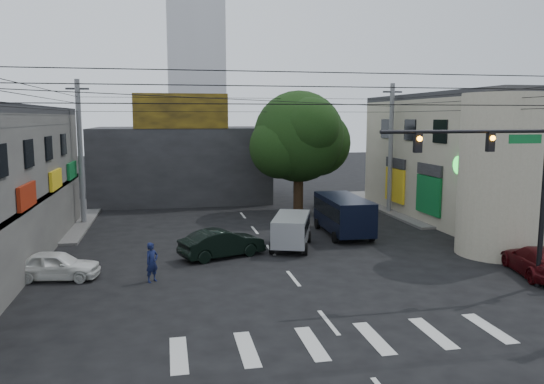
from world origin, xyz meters
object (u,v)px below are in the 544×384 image
object	(u,v)px
silver_minivan	(291,232)
utility_pole_far_right	(391,149)
white_compact	(56,265)
maroon_sedan	(537,261)
utility_pole_far_left	(80,153)
navy_van	(343,216)
street_tree	(299,137)
traffic_gantry	(508,169)
traffic_officer	(152,262)
dark_sedan	(222,243)

from	to	relation	value
silver_minivan	utility_pole_far_right	bearing A→B (deg)	-27.81
white_compact	maroon_sedan	size ratio (longest dim) A/B	0.79
utility_pole_far_left	silver_minivan	size ratio (longest dim) A/B	2.12
navy_van	street_tree	bearing A→B (deg)	8.28
traffic_gantry	utility_pole_far_right	distance (m)	17.21
traffic_gantry	utility_pole_far_left	world-z (taller)	utility_pole_far_left
traffic_officer	utility_pole_far_left	bearing A→B (deg)	68.04
utility_pole_far_right	utility_pole_far_left	bearing A→B (deg)	180.00
utility_pole_far_right	dark_sedan	size ratio (longest dim) A/B	2.07
traffic_gantry	white_compact	xyz separation A→B (m)	(-17.73, 4.89, -4.22)
utility_pole_far_right	maroon_sedan	world-z (taller)	utility_pole_far_right
utility_pole_far_right	dark_sedan	distance (m)	16.87
white_compact	utility_pole_far_left	bearing A→B (deg)	11.49
utility_pole_far_right	navy_van	distance (m)	9.14
traffic_gantry	white_compact	size ratio (longest dim) A/B	1.90
utility_pole_far_left	dark_sedan	size ratio (longest dim) A/B	2.07
navy_van	utility_pole_far_right	bearing A→B (deg)	-40.32
traffic_officer	maroon_sedan	bearing A→B (deg)	-49.46
white_compact	silver_minivan	world-z (taller)	silver_minivan
traffic_gantry	utility_pole_far_left	size ratio (longest dim) A/B	0.78
traffic_gantry	white_compact	distance (m)	18.87
street_tree	utility_pole_far_right	distance (m)	6.63
white_compact	traffic_officer	world-z (taller)	traffic_officer
silver_minivan	traffic_officer	xyz separation A→B (m)	(-7.05, -4.49, -0.02)
dark_sedan	maroon_sedan	bearing A→B (deg)	-134.90
street_tree	maroon_sedan	size ratio (longest dim) A/B	1.81
navy_van	traffic_officer	size ratio (longest dim) A/B	3.36
dark_sedan	street_tree	bearing A→B (deg)	-52.34
white_compact	navy_van	bearing A→B (deg)	-59.84
dark_sedan	traffic_officer	distance (m)	4.72
street_tree	navy_van	world-z (taller)	street_tree
traffic_gantry	navy_van	world-z (taller)	traffic_gantry
utility_pole_far_right	white_compact	xyz separation A→B (m)	(-20.40, -12.11, -3.99)
maroon_sedan	silver_minivan	world-z (taller)	silver_minivan
dark_sedan	white_compact	size ratio (longest dim) A/B	1.18
white_compact	navy_van	distance (m)	15.88
white_compact	traffic_officer	bearing A→B (deg)	-97.28
street_tree	white_compact	world-z (taller)	street_tree
utility_pole_far_left	silver_minivan	distance (m)	15.06
white_compact	silver_minivan	distance (m)	11.55
white_compact	maroon_sedan	bearing A→B (deg)	-91.21
street_tree	dark_sedan	size ratio (longest dim) A/B	1.95
maroon_sedan	silver_minivan	size ratio (longest dim) A/B	1.11
utility_pole_far_left	white_compact	world-z (taller)	utility_pole_far_left
traffic_officer	white_compact	bearing A→B (deg)	122.94
utility_pole_far_left	maroon_sedan	bearing A→B (deg)	-36.72
street_tree	silver_minivan	xyz separation A→B (m)	(-2.84, -9.77, -4.61)
traffic_officer	utility_pole_far_right	bearing A→B (deg)	-2.16
white_compact	traffic_officer	xyz separation A→B (m)	(4.01, -1.14, 0.22)
traffic_gantry	silver_minivan	xyz separation A→B (m)	(-6.67, 8.24, -3.97)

